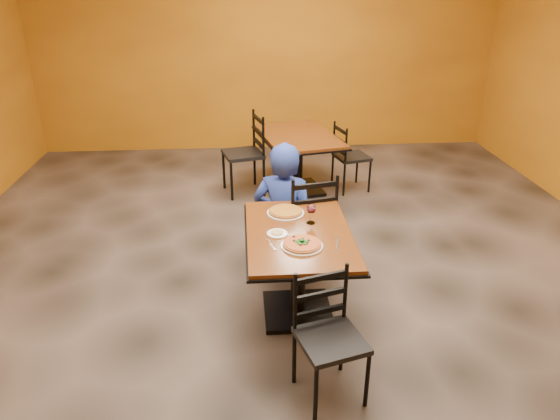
{
  "coord_description": "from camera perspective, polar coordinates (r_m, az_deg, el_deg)",
  "views": [
    {
      "loc": [
        -0.41,
        -3.95,
        2.54
      ],
      "look_at": [
        -0.13,
        -0.3,
        0.85
      ],
      "focal_mm": 32.62,
      "sensor_mm": 36.0,
      "label": 1
    }
  ],
  "objects": [
    {
      "name": "diner",
      "position": [
        4.77,
        0.45,
        0.72
      ],
      "size": [
        0.69,
        0.56,
        1.19
      ],
      "primitive_type": "imported",
      "rotation": [
        0.0,
        0.0,
        2.82
      ],
      "color": "navy",
      "rests_on": "floor"
    },
    {
      "name": "plate_main",
      "position": [
        3.71,
        2.47,
        -4.01
      ],
      "size": [
        0.31,
        0.31,
        0.01
      ],
      "primitive_type": "cylinder",
      "color": "white",
      "rests_on": "table_main"
    },
    {
      "name": "floor",
      "position": [
        4.72,
        1.32,
        -7.82
      ],
      "size": [
        7.0,
        8.0,
        0.01
      ],
      "primitive_type": "cube",
      "color": "black",
      "rests_on": "ground"
    },
    {
      "name": "pizza_main",
      "position": [
        3.7,
        2.48,
        -3.79
      ],
      "size": [
        0.28,
        0.28,
        0.02
      ],
      "primitive_type": "cylinder",
      "color": "maroon",
      "rests_on": "plate_main"
    },
    {
      "name": "side_plate",
      "position": [
        3.87,
        -0.32,
        -2.66
      ],
      "size": [
        0.16,
        0.16,
        0.01
      ],
      "primitive_type": "cylinder",
      "color": "white",
      "rests_on": "table_main"
    },
    {
      "name": "table_second",
      "position": [
        6.43,
        2.03,
        6.84
      ],
      "size": [
        1.13,
        1.46,
        0.75
      ],
      "rotation": [
        0.0,
        0.0,
        0.21
      ],
      "color": "brown",
      "rests_on": "floor"
    },
    {
      "name": "chair_main_near",
      "position": [
        3.34,
        5.75,
        -14.43
      ],
      "size": [
        0.49,
        0.49,
        0.87
      ],
      "primitive_type": null,
      "rotation": [
        0.0,
        0.0,
        0.28
      ],
      "color": "black",
      "rests_on": "floor"
    },
    {
      "name": "wall_back",
      "position": [
        8.03,
        -1.5,
        17.35
      ],
      "size": [
        7.0,
        0.01,
        3.0
      ],
      "primitive_type": "cube",
      "color": "#BC7514",
      "rests_on": "ground"
    },
    {
      "name": "fork",
      "position": [
        3.73,
        -0.98,
        -3.88
      ],
      "size": [
        0.06,
        0.19,
        0.0
      ],
      "primitive_type": "cube",
      "rotation": [
        0.0,
        0.0,
        0.27
      ],
      "color": "silver",
      "rests_on": "table_main"
    },
    {
      "name": "plate_far",
      "position": [
        4.21,
        0.62,
        -0.32
      ],
      "size": [
        0.31,
        0.31,
        0.01
      ],
      "primitive_type": "cylinder",
      "color": "white",
      "rests_on": "table_main"
    },
    {
      "name": "wine_glass",
      "position": [
        4.02,
        3.5,
        -0.31
      ],
      "size": [
        0.08,
        0.08,
        0.18
      ],
      "primitive_type": null,
      "color": "white",
      "rests_on": "table_main"
    },
    {
      "name": "chair_main_far",
      "position": [
        4.7,
        3.03,
        -1.08
      ],
      "size": [
        0.52,
        0.52,
        0.98
      ],
      "primitive_type": null,
      "rotation": [
        0.0,
        0.0,
        3.34
      ],
      "color": "black",
      "rests_on": "floor"
    },
    {
      "name": "table_main",
      "position": [
        4.0,
        2.1,
        -4.96
      ],
      "size": [
        0.83,
        1.23,
        0.75
      ],
      "color": "brown",
      "rests_on": "floor"
    },
    {
      "name": "dip",
      "position": [
        3.87,
        -0.32,
        -2.54
      ],
      "size": [
        0.09,
        0.09,
        0.01
      ],
      "primitive_type": "cylinder",
      "color": "tan",
      "rests_on": "side_plate"
    },
    {
      "name": "knife",
      "position": [
        3.76,
        6.44,
        -3.76
      ],
      "size": [
        0.06,
        0.21,
        0.0
      ],
      "primitive_type": "cube",
      "rotation": [
        0.0,
        0.0,
        -0.24
      ],
      "color": "silver",
      "rests_on": "table_main"
    },
    {
      "name": "pizza_far",
      "position": [
        4.2,
        0.62,
        -0.13
      ],
      "size": [
        0.28,
        0.28,
        0.02
      ],
      "primitive_type": "cylinder",
      "color": "#BC8C24",
      "rests_on": "plate_far"
    },
    {
      "name": "chair_second_right",
      "position": [
        6.58,
        8.05,
        5.9
      ],
      "size": [
        0.48,
        0.48,
        0.87
      ],
      "primitive_type": null,
      "rotation": [
        0.0,
        0.0,
        1.82
      ],
      "color": "black",
      "rests_on": "floor"
    },
    {
      "name": "chair_second_left",
      "position": [
        6.41,
        -4.19,
        6.24
      ],
      "size": [
        0.56,
        0.56,
        1.02
      ],
      "primitive_type": null,
      "rotation": [
        0.0,
        0.0,
        -1.32
      ],
      "color": "black",
      "rests_on": "floor"
    }
  ]
}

